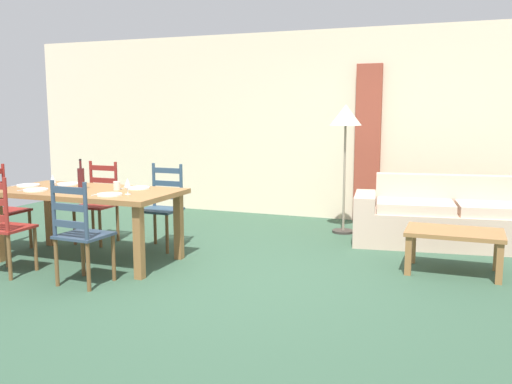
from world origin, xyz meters
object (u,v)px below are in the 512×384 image
Objects in this scene: couch at (454,220)px; standing_lamp at (346,123)px; dining_chair_far_right at (163,207)px; wine_bottle at (81,178)px; dining_chair_near_right at (80,233)px; dining_table at (88,198)px; wine_glass_near_left at (53,179)px; dining_chair_far_left at (98,202)px; dining_chair_near_left at (2,226)px; wine_glass_near_right at (127,183)px; coffee_table at (454,237)px; dining_chair_head_west at (1,208)px; coffee_cup_primary at (117,186)px.

couch is 1.76m from standing_lamp.
wine_bottle reaches higher than dining_chair_far_right.
dining_chair_near_right is 0.41× the size of couch.
wine_glass_near_left reaches higher than dining_table.
standing_lamp is at bearing 45.73° from dining_table.
standing_lamp reaches higher than dining_chair_far_left.
dining_chair_far_right reaches higher than dining_table.
dining_chair_far_left is 4.21m from couch.
dining_chair_near_left is 5.96× the size of wine_glass_near_right.
dining_chair_far_left is 3.19m from standing_lamp.
dining_chair_far_right is 3.14m from coffee_table.
dining_chair_head_west is 1.07× the size of coffee_table.
dining_chair_far_right is at bearing 59.30° from dining_table.
wine_glass_near_right reaches higher than dining_table.
coffee_cup_primary is (0.72, -0.64, 0.32)m from dining_chair_far_left.
dining_chair_far_right reaches higher than wine_glass_near_left.
coffee_cup_primary is at bearing -148.44° from couch.
wine_bottle is 0.19× the size of standing_lamp.
dining_chair_near_left is 1.00× the size of dining_chair_far_right.
dining_chair_near_right is 1.04m from wine_glass_near_left.
dining_chair_far_left is 10.67× the size of coffee_cup_primary.
coffee_cup_primary reaches higher than couch.
dining_chair_far_right reaches higher than coffee_table.
dining_chair_near_right is at bearing 0.70° from dining_chair_near_left.
dining_chair_far_right is 5.96× the size of wine_glass_near_right.
coffee_cup_primary is 0.04× the size of couch.
dining_chair_near_left reaches higher than couch.
coffee_cup_primary is at bearing -131.22° from standing_lamp.
wine_glass_near_left is (-0.78, 0.58, 0.38)m from dining_chair_near_right.
wine_glass_near_right is at bearing 0.83° from wine_glass_near_left.
wine_glass_near_right reaches higher than couch.
dining_table is 1.16× the size of standing_lamp.
couch is 2.63× the size of coffee_table.
wine_glass_near_right is (0.14, -0.88, 0.38)m from dining_chair_far_right.
dining_table is 0.22m from wine_bottle.
dining_table is 1.98× the size of dining_chair_far_right.
dining_chair_far_right is at bearing 98.74° from wine_glass_near_right.
dining_chair_head_west is at bearing -156.26° from couch.
standing_lamp is (2.53, 2.42, 0.55)m from wine_glass_near_left.
coffee_cup_primary is at bearing 141.92° from wine_glass_near_right.
dining_chair_near_left is at bearing -144.72° from couch.
standing_lamp is (-1.37, 1.40, 1.06)m from coffee_table.
wine_glass_near_right is (0.66, -0.14, -0.01)m from wine_bottle.
dining_table is at bearing 122.64° from dining_chair_near_right.
standing_lamp is (2.21, 2.27, 0.75)m from dining_table.
dining_chair_near_right is 5.96× the size of wine_glass_near_left.
dining_chair_near_right is at bearing -36.51° from wine_glass_near_left.
dining_chair_far_left is 0.96m from wine_glass_near_left.
dining_table is 0.87m from dining_chair_near_left.
dining_chair_near_left is at bearing -120.38° from dining_table.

